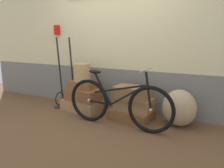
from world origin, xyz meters
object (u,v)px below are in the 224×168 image
wicker_basket (82,72)px  suitcase_5 (132,93)px  burlap_sack (179,108)px  bicycle (117,103)px  luggage_trolley (66,91)px  suitcase_0 (82,105)px  suitcase_4 (134,104)px  suitcase_1 (84,95)px  suitcase_2 (82,85)px  suitcase_3 (131,114)px

wicker_basket → suitcase_5: bearing=-1.4°
burlap_sack → bicycle: 0.98m
luggage_trolley → wicker_basket: bearing=-5.6°
suitcase_0 → wicker_basket: wicker_basket is taller
suitcase_4 → wicker_basket: wicker_basket is taller
luggage_trolley → burlap_sack: 2.22m
suitcase_1 → suitcase_2: suitcase_2 is taller
suitcase_1 → bicycle: size_ratio=0.36×
suitcase_0 → wicker_basket: (0.02, 0.01, 0.64)m
suitcase_4 → burlap_sack: (0.75, 0.03, 0.03)m
luggage_trolley → bicycle: bearing=-18.3°
suitcase_1 → suitcase_5: size_ratio=1.12×
suitcase_0 → bicycle: bearing=-17.7°
suitcase_1 → suitcase_2: (-0.03, 0.00, 0.18)m
suitcase_3 → burlap_sack: 0.82m
suitcase_0 → suitcase_1: bearing=-7.6°
suitcase_1 → luggage_trolley: (-0.47, 0.06, 0.01)m
suitcase_3 → bicycle: (-0.06, -0.41, 0.30)m
suitcase_4 → luggage_trolley: luggage_trolley is taller
suitcase_3 → suitcase_4: (0.04, 0.03, 0.18)m
suitcase_5 → wicker_basket: (-1.02, 0.03, 0.27)m
suitcase_4 → wicker_basket: bearing=-174.7°
suitcase_5 → bicycle: (-0.08, -0.38, -0.10)m
suitcase_2 → suitcase_3: size_ratio=0.66×
wicker_basket → bicycle: 1.08m
wicker_basket → luggage_trolley: (-0.44, 0.04, -0.41)m
suitcase_4 → bicycle: bearing=-99.8°
suitcase_0 → suitcase_2: suitcase_2 is taller
suitcase_1 → suitcase_4: suitcase_1 is taller
suitcase_4 → suitcase_5: bearing=-107.1°
suitcase_1 → suitcase_4: bearing=8.0°
suitcase_3 → wicker_basket: wicker_basket is taller
suitcase_2 → luggage_trolley: size_ratio=0.34×
suitcase_1 → bicycle: (0.90, -0.39, 0.05)m
suitcase_2 → suitcase_4: size_ratio=0.75×
bicycle → wicker_basket: bearing=156.3°
suitcase_0 → burlap_sack: 1.82m
suitcase_3 → luggage_trolley: 1.45m
suitcase_1 → luggage_trolley: luggage_trolley is taller
suitcase_2 → suitcase_3: 1.08m
suitcase_5 → burlap_sack: burlap_sack is taller
suitcase_1 → suitcase_3: (0.97, 0.02, -0.24)m
suitcase_1 → suitcase_0: bearing=172.4°
suitcase_3 → suitcase_5: (0.02, -0.03, 0.40)m
suitcase_5 → luggage_trolley: (-1.46, 0.07, -0.14)m
suitcase_5 → wicker_basket: bearing=179.6°
suitcase_2 → suitcase_4: (1.04, 0.04, -0.24)m
luggage_trolley → suitcase_0: bearing=-6.5°
suitcase_2 → luggage_trolley: luggage_trolley is taller
suitcase_0 → bicycle: 1.07m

